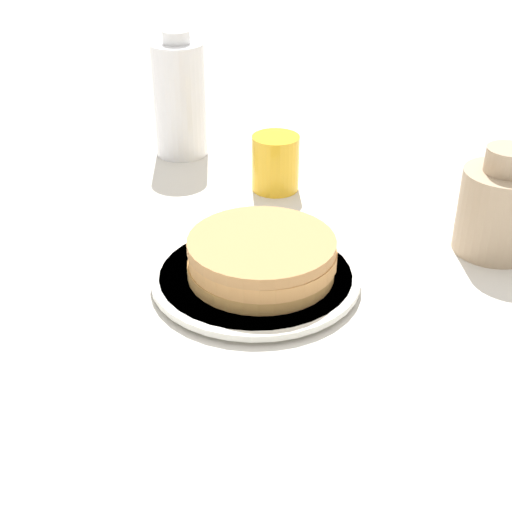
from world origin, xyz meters
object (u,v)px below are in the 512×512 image
cream_jug (499,208)px  juice_glass (275,163)px  water_bottle_near (180,99)px  plate (256,276)px  pancake_stack (261,258)px

cream_jug → juice_glass: bearing=70.1°
water_bottle_near → juice_glass: bearing=-119.0°
water_bottle_near → cream_jug: bearing=-113.4°
plate → cream_jug: 0.29m
water_bottle_near → pancake_stack: bearing=-148.6°
pancake_stack → cream_jug: 0.29m
plate → pancake_stack: pancake_stack is taller
pancake_stack → water_bottle_near: 0.40m
juice_glass → cream_jug: (-0.10, -0.29, 0.02)m
pancake_stack → cream_jug: (0.14, -0.25, 0.02)m
plate → juice_glass: (0.24, 0.03, 0.03)m
pancake_stack → plate: bearing=67.5°
cream_jug → water_bottle_near: (0.20, 0.45, 0.03)m
plate → juice_glass: bearing=7.4°
cream_jug → water_bottle_near: 0.49m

